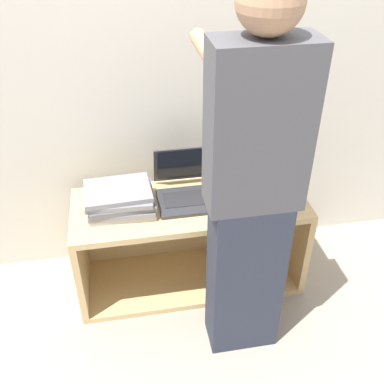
{
  "coord_description": "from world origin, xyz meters",
  "views": [
    {
      "loc": [
        -0.34,
        -1.69,
        2.01
      ],
      "look_at": [
        0.0,
        0.17,
        0.69
      ],
      "focal_mm": 42.0,
      "sensor_mm": 36.0,
      "label": 1
    }
  ],
  "objects_px": {
    "person": "(252,193)",
    "laptop_stack_right": "(256,184)",
    "laptop_open": "(188,188)",
    "laptop_stack_left": "(121,200)"
  },
  "relations": [
    {
      "from": "laptop_open",
      "to": "laptop_stack_right",
      "type": "distance_m",
      "value": 0.37
    },
    {
      "from": "person",
      "to": "laptop_stack_right",
      "type": "bearing_deg",
      "value": 68.41
    },
    {
      "from": "laptop_open",
      "to": "laptop_stack_left",
      "type": "height_order",
      "value": "laptop_open"
    },
    {
      "from": "laptop_open",
      "to": "laptop_stack_right",
      "type": "bearing_deg",
      "value": -8.94
    },
    {
      "from": "laptop_stack_left",
      "to": "person",
      "type": "distance_m",
      "value": 0.77
    },
    {
      "from": "laptop_stack_left",
      "to": "laptop_stack_right",
      "type": "relative_size",
      "value": 1.02
    },
    {
      "from": "laptop_open",
      "to": "person",
      "type": "distance_m",
      "value": 0.62
    },
    {
      "from": "laptop_stack_left",
      "to": "laptop_stack_right",
      "type": "bearing_deg",
      "value": 0.0
    },
    {
      "from": "person",
      "to": "laptop_open",
      "type": "bearing_deg",
      "value": 110.77
    },
    {
      "from": "laptop_open",
      "to": "person",
      "type": "relative_size",
      "value": 0.19
    }
  ]
}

